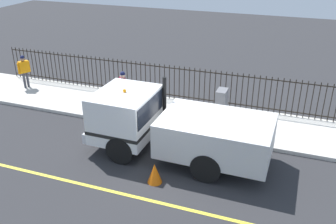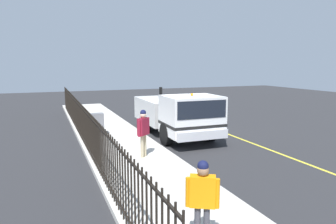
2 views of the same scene
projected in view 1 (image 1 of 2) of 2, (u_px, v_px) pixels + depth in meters
name	position (u px, v px, depth m)	size (l,w,h in m)	color
ground_plane	(177.00, 163.00, 12.46)	(54.62, 54.62, 0.00)	#2B2B2D
sidewalk_slab	(203.00, 119.00, 15.28)	(3.02, 24.83, 0.14)	beige
lane_marking	(152.00, 201.00, 10.65)	(0.12, 22.34, 0.01)	yellow
work_truck	(166.00, 124.00, 12.46)	(2.42, 6.14, 2.42)	white
worker_standing	(123.00, 86.00, 15.55)	(0.50, 0.47, 1.69)	maroon
pedestrian_distant	(24.00, 68.00, 17.88)	(0.54, 0.40, 1.61)	orange
iron_fence	(212.00, 87.00, 16.07)	(0.04, 21.14, 1.60)	black
utility_cabinet	(221.00, 102.00, 15.41)	(0.66, 0.40, 1.04)	slate
traffic_cone	(155.00, 173.00, 11.34)	(0.45, 0.45, 0.65)	orange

